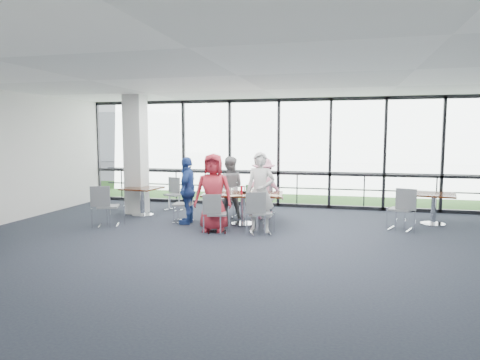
% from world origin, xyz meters
% --- Properties ---
extents(floor, '(12.00, 10.00, 0.02)m').
position_xyz_m(floor, '(0.00, 0.00, -0.01)').
color(floor, '#1F2231').
rests_on(floor, ground).
extents(ceiling, '(12.00, 10.00, 0.04)m').
position_xyz_m(ceiling, '(0.00, 0.00, 3.20)').
color(ceiling, white).
rests_on(ceiling, ground).
extents(wall_front, '(12.00, 0.10, 3.20)m').
position_xyz_m(wall_front, '(0.00, -5.00, 1.60)').
color(wall_front, silver).
rests_on(wall_front, ground).
extents(curtain_wall_back, '(12.00, 0.10, 3.20)m').
position_xyz_m(curtain_wall_back, '(0.00, 5.00, 1.60)').
color(curtain_wall_back, white).
rests_on(curtain_wall_back, ground).
extents(structural_column, '(0.50, 0.50, 3.20)m').
position_xyz_m(structural_column, '(-3.60, 3.00, 1.60)').
color(structural_column, silver).
rests_on(structural_column, ground).
extents(apron, '(80.00, 70.00, 0.02)m').
position_xyz_m(apron, '(0.00, 10.00, -0.02)').
color(apron, gray).
rests_on(apron, ground).
extents(grass_strip, '(80.00, 5.00, 0.01)m').
position_xyz_m(grass_strip, '(0.00, 8.00, 0.01)').
color(grass_strip, '#275522').
rests_on(grass_strip, ground).
extents(hangar_main, '(24.00, 10.00, 6.00)m').
position_xyz_m(hangar_main, '(4.00, 32.00, 3.00)').
color(hangar_main, silver).
rests_on(hangar_main, ground).
extents(hangar_aux, '(10.00, 6.00, 4.00)m').
position_xyz_m(hangar_aux, '(-18.00, 28.00, 2.00)').
color(hangar_aux, silver).
rests_on(hangar_aux, ground).
extents(guard_rail, '(12.00, 0.06, 0.06)m').
position_xyz_m(guard_rail, '(0.00, 5.60, 0.50)').
color(guard_rail, '#2D2D33').
rests_on(guard_rail, ground).
extents(main_table, '(1.98, 1.24, 0.75)m').
position_xyz_m(main_table, '(-0.42, 2.22, 0.62)').
color(main_table, '#331007').
rests_on(main_table, ground).
extents(side_table_left, '(0.97, 0.97, 0.75)m').
position_xyz_m(side_table_left, '(-3.28, 2.68, 0.64)').
color(side_table_left, '#331007').
rests_on(side_table_left, ground).
extents(side_table_right, '(1.11, 1.11, 0.75)m').
position_xyz_m(side_table_right, '(4.00, 3.26, 0.65)').
color(side_table_right, '#331007').
rests_on(side_table_right, ground).
extents(diner_near_left, '(0.89, 0.63, 1.73)m').
position_xyz_m(diner_near_left, '(-0.90, 1.36, 0.87)').
color(diner_near_left, '#B22634').
rests_on(diner_near_left, ground).
extents(diner_near_right, '(0.66, 0.49, 1.77)m').
position_xyz_m(diner_near_right, '(0.13, 1.54, 0.88)').
color(diner_near_right, silver).
rests_on(diner_near_right, ground).
extents(diner_far_left, '(0.83, 0.58, 1.58)m').
position_xyz_m(diner_far_left, '(-0.96, 2.96, 0.79)').
color(diner_far_left, gray).
rests_on(diner_far_left, ground).
extents(diner_far_right, '(1.08, 0.68, 1.56)m').
position_xyz_m(diner_far_right, '(-0.08, 3.02, 0.78)').
color(diner_far_right, pink).
rests_on(diner_far_right, ground).
extents(diner_end, '(0.59, 0.98, 1.61)m').
position_xyz_m(diner_end, '(-1.75, 2.01, 0.81)').
color(diner_end, '#264492').
rests_on(diner_end, ground).
extents(chair_main_nl, '(0.51, 0.51, 0.85)m').
position_xyz_m(chair_main_nl, '(-0.76, 1.17, 0.43)').
color(chair_main_nl, slate).
rests_on(chair_main_nl, ground).
extents(chair_main_nr, '(0.57, 0.57, 0.91)m').
position_xyz_m(chair_main_nr, '(0.19, 1.31, 0.46)').
color(chair_main_nr, slate).
rests_on(chair_main_nr, ground).
extents(chair_main_fl, '(0.49, 0.49, 0.93)m').
position_xyz_m(chair_main_fl, '(-1.05, 3.11, 0.47)').
color(chair_main_fl, slate).
rests_on(chair_main_fl, ground).
extents(chair_main_fr, '(0.47, 0.47, 0.91)m').
position_xyz_m(chair_main_fr, '(-0.11, 3.22, 0.46)').
color(chair_main_fr, slate).
rests_on(chair_main_fr, ground).
extents(chair_main_end, '(0.49, 0.49, 0.90)m').
position_xyz_m(chair_main_end, '(-1.90, 2.10, 0.45)').
color(chair_main_end, slate).
rests_on(chair_main_end, ground).
extents(chair_spare_la, '(0.60, 0.60, 0.94)m').
position_xyz_m(chair_spare_la, '(-3.43, 1.24, 0.47)').
color(chair_spare_la, slate).
rests_on(chair_spare_la, ground).
extents(chair_spare_lb, '(0.57, 0.57, 0.90)m').
position_xyz_m(chair_spare_lb, '(-2.76, 3.60, 0.45)').
color(chair_spare_lb, slate).
rests_on(chair_spare_lb, ground).
extents(chair_spare_r, '(0.60, 0.60, 0.94)m').
position_xyz_m(chair_spare_r, '(3.16, 2.45, 0.47)').
color(chair_spare_r, slate).
rests_on(chair_spare_r, ground).
extents(plate_nl, '(0.27, 0.27, 0.01)m').
position_xyz_m(plate_nl, '(-0.86, 1.79, 0.76)').
color(plate_nl, white).
rests_on(plate_nl, main_table).
extents(plate_nr, '(0.25, 0.25, 0.01)m').
position_xyz_m(plate_nr, '(0.17, 1.98, 0.76)').
color(plate_nr, white).
rests_on(plate_nr, main_table).
extents(plate_fl, '(0.24, 0.24, 0.01)m').
position_xyz_m(plate_fl, '(-0.98, 2.51, 0.76)').
color(plate_fl, white).
rests_on(plate_fl, main_table).
extents(plate_fr, '(0.28, 0.28, 0.01)m').
position_xyz_m(plate_fr, '(-0.05, 2.54, 0.76)').
color(plate_fr, white).
rests_on(plate_fr, main_table).
extents(plate_end, '(0.26, 0.26, 0.01)m').
position_xyz_m(plate_end, '(-1.19, 2.08, 0.76)').
color(plate_end, white).
rests_on(plate_end, main_table).
extents(tumbler_a, '(0.07, 0.07, 0.15)m').
position_xyz_m(tumbler_a, '(-0.63, 1.99, 0.82)').
color(tumbler_a, white).
rests_on(tumbler_a, main_table).
extents(tumbler_b, '(0.07, 0.07, 0.14)m').
position_xyz_m(tumbler_b, '(-0.14, 2.05, 0.82)').
color(tumbler_b, white).
rests_on(tumbler_b, main_table).
extents(tumbler_c, '(0.07, 0.07, 0.14)m').
position_xyz_m(tumbler_c, '(-0.41, 2.43, 0.82)').
color(tumbler_c, white).
rests_on(tumbler_c, main_table).
extents(tumbler_d, '(0.07, 0.07, 0.14)m').
position_xyz_m(tumbler_d, '(-1.07, 2.00, 0.82)').
color(tumbler_d, white).
rests_on(tumbler_d, main_table).
extents(menu_a, '(0.40, 0.39, 0.00)m').
position_xyz_m(menu_a, '(-0.54, 1.78, 0.75)').
color(menu_a, silver).
rests_on(menu_a, main_table).
extents(menu_b, '(0.38, 0.34, 0.00)m').
position_xyz_m(menu_b, '(0.35, 2.05, 0.75)').
color(menu_b, silver).
rests_on(menu_b, main_table).
extents(menu_c, '(0.38, 0.37, 0.00)m').
position_xyz_m(menu_c, '(-0.28, 2.59, 0.75)').
color(menu_c, silver).
rests_on(menu_c, main_table).
extents(condiment_caddy, '(0.10, 0.07, 0.04)m').
position_xyz_m(condiment_caddy, '(-0.43, 2.29, 0.77)').
color(condiment_caddy, black).
rests_on(condiment_caddy, main_table).
extents(ketchup_bottle, '(0.06, 0.06, 0.18)m').
position_xyz_m(ketchup_bottle, '(-0.46, 2.21, 0.84)').
color(ketchup_bottle, '#B80B1F').
rests_on(ketchup_bottle, main_table).
extents(green_bottle, '(0.05, 0.05, 0.20)m').
position_xyz_m(green_bottle, '(-0.35, 2.31, 0.85)').
color(green_bottle, '#227432').
rests_on(green_bottle, main_table).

